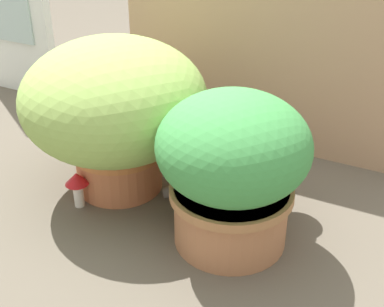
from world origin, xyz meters
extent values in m
plane|color=brown|center=(0.00, 0.00, 0.00)|extent=(6.00, 6.00, 0.00)
cube|color=tan|center=(0.11, 0.57, 0.38)|extent=(1.04, 0.03, 0.76)
cylinder|color=#BC6A43|center=(-0.18, 0.11, 0.07)|extent=(0.26, 0.26, 0.14)
cylinder|color=#C2713C|center=(-0.18, 0.11, 0.13)|extent=(0.28, 0.28, 0.02)
ellipsoid|color=#8EB253|center=(-0.18, 0.11, 0.29)|extent=(0.53, 0.53, 0.35)
cylinder|color=#AC7049|center=(0.22, 0.02, 0.08)|extent=(0.29, 0.29, 0.16)
cylinder|color=#A97347|center=(0.22, 0.02, 0.15)|extent=(0.32, 0.32, 0.02)
ellipsoid|color=#3E9045|center=(0.22, 0.02, 0.28)|extent=(0.38, 0.38, 0.27)
ellipsoid|color=slate|center=(0.16, 0.19, 0.11)|extent=(0.31, 0.27, 0.22)
ellipsoid|color=#A1A392|center=(0.25, 0.23, 0.10)|extent=(0.11, 0.12, 0.11)
sphere|color=slate|center=(0.26, 0.24, 0.23)|extent=(0.15, 0.15, 0.11)
cone|color=slate|center=(0.25, 0.27, 0.29)|extent=(0.05, 0.05, 0.04)
cone|color=slate|center=(0.28, 0.21, 0.29)|extent=(0.05, 0.05, 0.04)
cylinder|color=slate|center=(0.04, 0.17, 0.02)|extent=(0.18, 0.12, 0.07)
cylinder|color=silver|center=(-0.23, -0.03, 0.04)|extent=(0.03, 0.03, 0.08)
cone|color=red|center=(-0.23, -0.03, 0.09)|extent=(0.07, 0.07, 0.04)
camera|label=1|loc=(0.64, -1.02, 0.90)|focal=49.45mm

